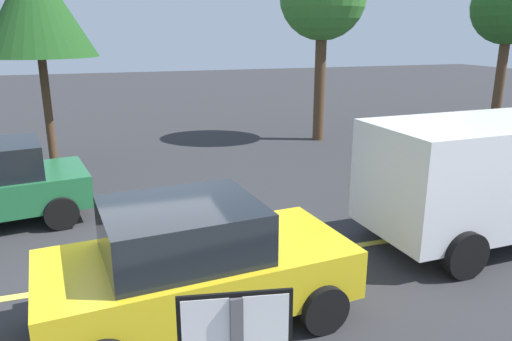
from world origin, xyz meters
TOP-DOWN VIEW (x-y plane):
  - ground_plane at (0.00, 0.00)m, footprint 80.00×80.00m
  - lane_marking_centre at (3.00, 0.00)m, footprint 28.00×0.16m
  - white_van at (6.34, -0.43)m, footprint 5.28×2.43m
  - car_yellow_approaching at (0.45, -1.35)m, footprint 4.09×2.34m
  - tree_left_verge at (14.75, 8.50)m, footprint 2.86×2.86m
  - tree_centre_verge at (-1.79, 6.86)m, footprint 2.85×2.85m

SIDE VIEW (x-z plane):
  - ground_plane at x=0.00m, z-range 0.00..0.00m
  - lane_marking_centre at x=3.00m, z-range 0.00..0.01m
  - car_yellow_approaching at x=0.45m, z-range 0.00..1.63m
  - white_van at x=6.34m, z-range 0.17..2.37m
  - tree_centre_verge at x=-1.79m, z-range 1.50..7.06m
  - tree_left_verge at x=14.75m, z-range 1.51..7.52m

